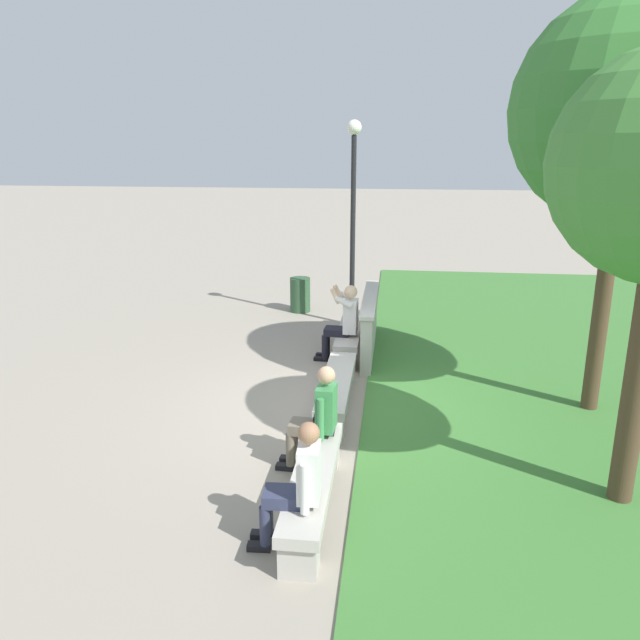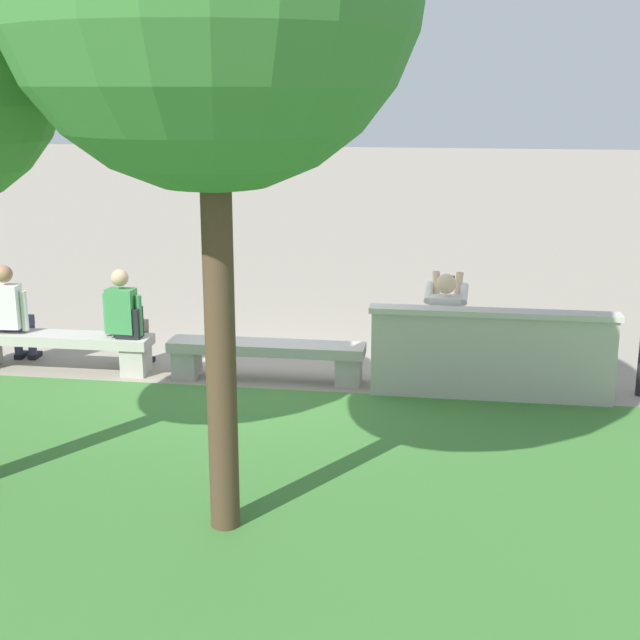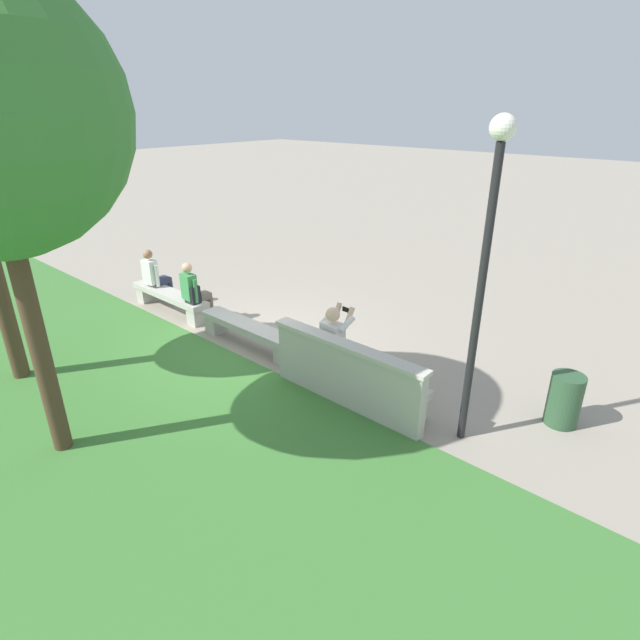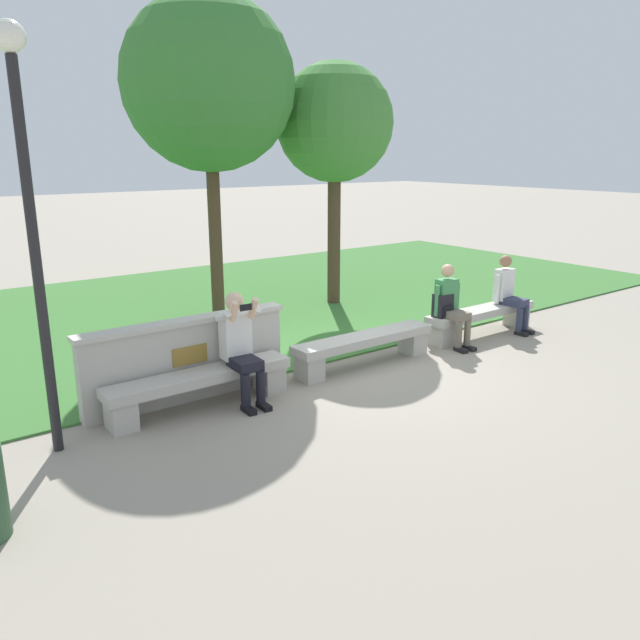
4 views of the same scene
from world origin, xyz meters
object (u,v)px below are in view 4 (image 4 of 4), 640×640
at_px(tree_left_background, 335,124).
at_px(person_distant, 451,303).
at_px(bench_main, 200,383).
at_px(person_photographer, 240,342).
at_px(bench_mid, 481,317).
at_px(bench_near, 364,345).
at_px(backpack, 443,306).
at_px(tree_behind_wall, 209,84).
at_px(person_companion, 509,291).
at_px(lamp_post, 27,187).

bearing_deg(tree_left_background, person_distant, -94.65).
bearing_deg(bench_main, person_photographer, -8.84).
bearing_deg(person_photographer, bench_mid, 0.98).
xyz_separation_m(bench_near, person_distant, (1.68, -0.07, 0.36)).
xyz_separation_m(person_distant, backpack, (-0.07, 0.09, -0.05)).
height_order(person_distant, tree_left_background, tree_left_background).
bearing_deg(tree_behind_wall, person_companion, -45.59).
height_order(person_companion, backpack, person_companion).
bearing_deg(tree_left_background, backpack, -96.07).
bearing_deg(lamp_post, bench_mid, 0.78).
distance_m(bench_main, bench_mid, 5.03).
relative_size(tree_behind_wall, tree_left_background, 1.20).
bearing_deg(bench_main, tree_behind_wall, 59.24).
distance_m(person_companion, lamp_post, 7.51).
xyz_separation_m(bench_near, tree_behind_wall, (-0.41, 3.53, 3.67)).
height_order(bench_mid, person_companion, person_companion).
bearing_deg(bench_main, person_distant, -0.90).
xyz_separation_m(backpack, tree_behind_wall, (-2.02, 3.50, 3.36)).
relative_size(person_photographer, tree_left_background, 0.29).
bearing_deg(bench_near, tree_behind_wall, 96.71).
height_order(bench_main, bench_mid, same).
height_order(person_distant, backpack, person_distant).
distance_m(person_photographer, backpack, 3.63).
relative_size(bench_near, person_photographer, 1.71).
distance_m(bench_mid, tree_left_background, 4.46).
bearing_deg(person_distant, person_photographer, -179.82).
relative_size(bench_near, person_distant, 1.79).
height_order(bench_mid, lamp_post, lamp_post).
xyz_separation_m(person_photographer, lamp_post, (-2.14, -0.01, 1.87)).
xyz_separation_m(bench_main, lamp_post, (-1.64, -0.09, 2.30)).
distance_m(tree_left_background, lamp_post, 6.96).
distance_m(bench_mid, person_companion, 0.70).
bearing_deg(tree_left_background, lamp_post, -151.82).
relative_size(person_distant, tree_behind_wall, 0.23).
xyz_separation_m(bench_main, tree_behind_wall, (2.10, 3.53, 3.67)).
distance_m(bench_mid, tree_behind_wall, 5.87).
height_order(bench_mid, tree_behind_wall, tree_behind_wall).
distance_m(backpack, lamp_post, 6.09).
height_order(bench_main, backpack, backpack).
relative_size(person_photographer, backpack, 3.08).
relative_size(bench_main, tree_left_background, 0.50).
bearing_deg(tree_behind_wall, person_distant, -59.75).
bearing_deg(lamp_post, bench_main, 3.16).
bearing_deg(bench_mid, bench_near, 180.00).
xyz_separation_m(person_distant, tree_left_background, (0.26, 3.24, 2.72)).
height_order(bench_main, person_distant, person_distant).
bearing_deg(person_photographer, lamp_post, -179.65).
distance_m(bench_near, tree_left_background, 4.84).
bearing_deg(tree_behind_wall, bench_mid, -50.30).
relative_size(person_photographer, lamp_post, 0.33).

